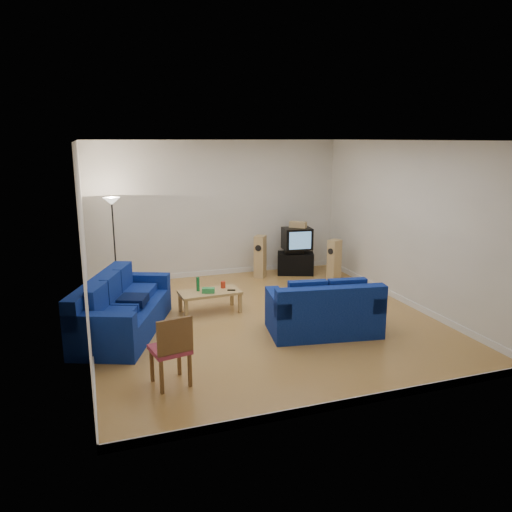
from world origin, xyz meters
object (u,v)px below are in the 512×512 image
object	(u,v)px
sofa_loveseat	(324,314)
television	(297,239)
sofa_three_seat	(120,313)
tv_stand	(295,263)
coffee_table	(210,294)

from	to	relation	value
sofa_loveseat	television	xyz separation A→B (m)	(1.06, 3.62, 0.54)
sofa_three_seat	tv_stand	size ratio (longest dim) A/B	3.10
tv_stand	television	size ratio (longest dim) A/B	1.21
coffee_table	television	world-z (taller)	television
sofa_three_seat	television	size ratio (longest dim) A/B	3.75
sofa_three_seat	coffee_table	xyz separation A→B (m)	(1.69, 0.51, 0.01)
coffee_table	tv_stand	size ratio (longest dim) A/B	1.36
television	coffee_table	bearing A→B (deg)	-137.24
sofa_three_seat	coffee_table	world-z (taller)	sofa_three_seat
coffee_table	tv_stand	distance (m)	3.31
coffee_table	television	size ratio (longest dim) A/B	1.64
sofa_three_seat	sofa_loveseat	xyz separation A→B (m)	(3.26, -1.15, -0.01)
coffee_table	sofa_loveseat	bearing A→B (deg)	-46.31
sofa_three_seat	television	bearing A→B (deg)	141.69
sofa_loveseat	television	world-z (taller)	television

